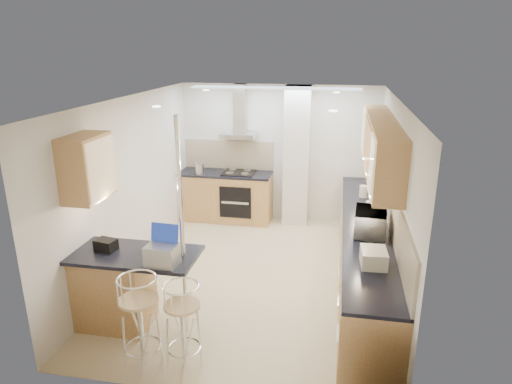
% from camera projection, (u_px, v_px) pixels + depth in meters
% --- Properties ---
extents(ground, '(4.80, 4.80, 0.00)m').
position_uv_depth(ground, '(255.00, 275.00, 6.56)').
color(ground, '#D0B78A').
rests_on(ground, ground).
extents(room_shell, '(3.64, 4.84, 2.51)m').
position_uv_depth(room_shell, '(283.00, 166.00, 6.37)').
color(room_shell, silver).
rests_on(room_shell, ground).
extents(right_counter, '(0.63, 4.40, 0.92)m').
position_uv_depth(right_counter, '(364.00, 255.00, 6.15)').
color(right_counter, '#A26C40').
rests_on(right_counter, ground).
extents(back_counter, '(1.70, 0.63, 0.92)m').
position_uv_depth(back_counter, '(226.00, 196.00, 8.54)').
color(back_counter, '#A26C40').
rests_on(back_counter, ground).
extents(peninsula, '(1.47, 0.72, 0.94)m').
position_uv_depth(peninsula, '(136.00, 290.00, 5.25)').
color(peninsula, '#A26C40').
rests_on(peninsula, ground).
extents(microwave, '(0.41, 0.58, 0.31)m').
position_uv_depth(microwave, '(370.00, 222.00, 5.63)').
color(microwave, silver).
rests_on(microwave, right_counter).
extents(laptop, '(0.34, 0.26, 0.22)m').
position_uv_depth(laptop, '(162.00, 255.00, 4.80)').
color(laptop, '#A0A3A8').
rests_on(laptop, peninsula).
extents(bag, '(0.26, 0.21, 0.13)m').
position_uv_depth(bag, '(106.00, 245.00, 5.17)').
color(bag, black).
rests_on(bag, peninsula).
extents(bar_stool_near, '(0.47, 0.47, 1.02)m').
position_uv_depth(bar_stool_near, '(141.00, 322.00, 4.57)').
color(bar_stool_near, '#DBB676').
rests_on(bar_stool_near, ground).
extents(bar_stool_end, '(0.46, 0.46, 0.94)m').
position_uv_depth(bar_stool_end, '(183.00, 326.00, 4.58)').
color(bar_stool_end, '#DBB676').
rests_on(bar_stool_end, ground).
extents(jar_a, '(0.12, 0.12, 0.18)m').
position_uv_depth(jar_a, '(363.00, 191.00, 7.02)').
color(jar_a, beige).
rests_on(jar_a, right_counter).
extents(jar_b, '(0.13, 0.13, 0.14)m').
position_uv_depth(jar_b, '(370.00, 206.00, 6.43)').
color(jar_b, beige).
rests_on(jar_b, right_counter).
extents(jar_c, '(0.18, 0.18, 0.21)m').
position_uv_depth(jar_c, '(371.00, 232.00, 5.46)').
color(jar_c, '#B8B793').
rests_on(jar_c, right_counter).
extents(jar_d, '(0.10, 0.10, 0.14)m').
position_uv_depth(jar_d, '(364.00, 230.00, 5.61)').
color(jar_d, silver).
rests_on(jar_d, right_counter).
extents(bread_bin, '(0.28, 0.35, 0.18)m').
position_uv_depth(bread_bin, '(374.00, 258.00, 4.84)').
color(bread_bin, beige).
rests_on(bread_bin, right_counter).
extents(kettle, '(0.16, 0.16, 0.20)m').
position_uv_depth(kettle, '(200.00, 168.00, 8.27)').
color(kettle, '#B6B9BB').
rests_on(kettle, back_counter).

